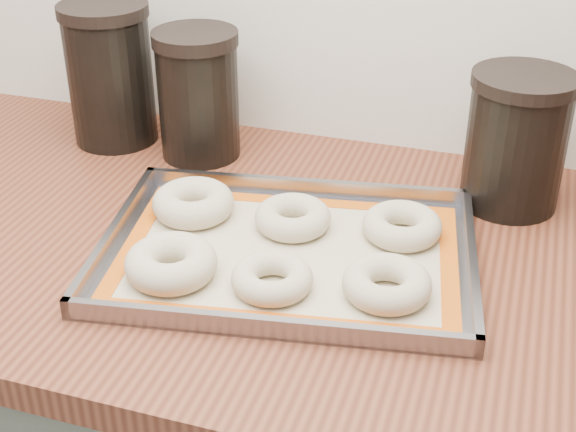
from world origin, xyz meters
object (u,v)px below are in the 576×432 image
(bagel_back_left, at_px, (193,203))
(canister_right, at_px, (516,140))
(bagel_front_right, at_px, (387,284))
(bagel_back_right, at_px, (402,226))
(baking_tray, at_px, (288,253))
(bagel_front_mid, at_px, (272,278))
(canister_left, at_px, (110,74))
(bagel_back_mid, at_px, (293,217))
(canister_mid, at_px, (198,94))
(bagel_front_left, at_px, (171,263))

(bagel_back_left, xyz_separation_m, canister_right, (0.40, 0.17, 0.07))
(bagel_front_right, distance_m, bagel_back_right, 0.13)
(baking_tray, bearing_deg, bagel_back_left, 160.42)
(bagel_front_mid, bearing_deg, bagel_back_left, 140.14)
(bagel_back_right, bearing_deg, bagel_back_left, -173.72)
(bagel_back_left, relative_size, canister_left, 0.50)
(baking_tray, relative_size, bagel_back_mid, 5.07)
(bagel_front_right, height_order, canister_left, canister_left)
(bagel_front_mid, bearing_deg, baking_tray, 93.91)
(baking_tray, bearing_deg, bagel_back_mid, 102.14)
(bagel_front_right, distance_m, bagel_back_mid, 0.19)
(bagel_front_mid, relative_size, canister_right, 0.51)
(bagel_back_right, xyz_separation_m, canister_right, (0.12, 0.14, 0.07))
(bagel_back_left, height_order, bagel_back_right, bagel_back_left)
(baking_tray, bearing_deg, bagel_front_right, -20.07)
(bagel_back_left, height_order, canister_mid, canister_mid)
(baking_tray, xyz_separation_m, bagel_back_right, (0.13, 0.08, 0.01))
(bagel_front_mid, xyz_separation_m, bagel_back_left, (-0.16, 0.13, 0.00))
(bagel_front_mid, bearing_deg, bagel_front_right, 11.98)
(bagel_back_mid, bearing_deg, baking_tray, -77.86)
(bagel_front_right, bearing_deg, canister_left, 149.34)
(bagel_back_left, height_order, bagel_back_mid, bagel_back_left)
(baking_tray, distance_m, bagel_front_right, 0.14)
(bagel_front_right, xyz_separation_m, canister_left, (-0.51, 0.30, 0.09))
(bagel_back_right, xyz_separation_m, canister_left, (-0.50, 0.17, 0.09))
(bagel_front_left, xyz_separation_m, canister_mid, (-0.10, 0.33, 0.08))
(baking_tray, height_order, bagel_front_mid, bagel_front_mid)
(bagel_front_left, height_order, bagel_back_right, bagel_front_left)
(baking_tray, relative_size, canister_left, 2.30)
(canister_mid, distance_m, canister_right, 0.47)
(bagel_front_left, xyz_separation_m, bagel_back_right, (0.24, 0.17, -0.00))
(bagel_front_mid, height_order, canister_right, canister_right)
(bagel_back_mid, bearing_deg, bagel_front_left, -124.57)
(canister_right, bearing_deg, bagel_back_left, -156.45)
(canister_right, bearing_deg, bagel_back_mid, -147.60)
(baking_tray, distance_m, canister_left, 0.46)
(bagel_front_left, height_order, bagel_front_mid, bagel_front_left)
(bagel_back_right, height_order, canister_left, canister_left)
(bagel_front_left, height_order, canister_left, canister_left)
(bagel_back_mid, bearing_deg, bagel_front_right, -36.81)
(bagel_front_mid, distance_m, bagel_back_right, 0.20)
(bagel_front_right, xyz_separation_m, bagel_back_right, (-0.01, 0.13, -0.00))
(bagel_front_mid, xyz_separation_m, canister_left, (-0.38, 0.33, 0.09))
(baking_tray, height_order, bagel_back_left, bagel_back_left)
(bagel_back_mid, bearing_deg, bagel_front_mid, -82.39)
(baking_tray, bearing_deg, canister_left, 145.99)
(bagel_front_mid, distance_m, bagel_back_left, 0.20)
(bagel_front_right, bearing_deg, bagel_front_left, -170.97)
(bagel_front_right, relative_size, bagel_back_left, 0.94)
(baking_tray, distance_m, bagel_back_left, 0.16)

